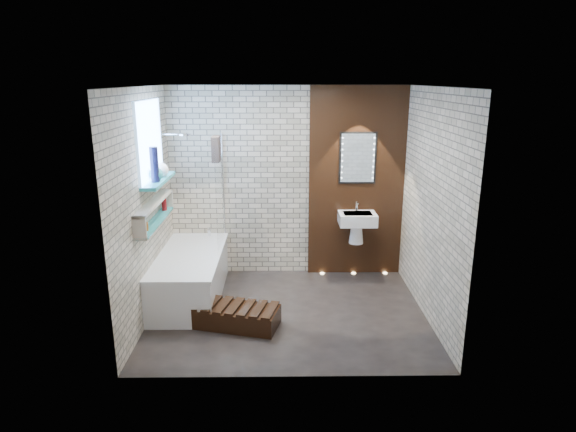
{
  "coord_description": "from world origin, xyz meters",
  "views": [
    {
      "loc": [
        -0.07,
        -5.31,
        2.69
      ],
      "look_at": [
        0.0,
        0.15,
        1.15
      ],
      "focal_mm": 30.69,
      "sensor_mm": 36.0,
      "label": 1
    }
  ],
  "objects_px": {
    "bathtub": "(190,276)",
    "led_mirror": "(358,158)",
    "bath_screen": "(220,191)",
    "walnut_step": "(235,316)",
    "washbasin": "(357,223)"
  },
  "relations": [
    {
      "from": "washbasin",
      "to": "led_mirror",
      "type": "relative_size",
      "value": 0.83
    },
    {
      "from": "bathtub",
      "to": "washbasin",
      "type": "relative_size",
      "value": 3.0
    },
    {
      "from": "washbasin",
      "to": "led_mirror",
      "type": "xyz_separation_m",
      "value": [
        0.0,
        0.16,
        0.86
      ]
    },
    {
      "from": "bathtub",
      "to": "walnut_step",
      "type": "height_order",
      "value": "bathtub"
    },
    {
      "from": "led_mirror",
      "to": "bathtub",
      "type": "bearing_deg",
      "value": -160.22
    },
    {
      "from": "washbasin",
      "to": "led_mirror",
      "type": "distance_m",
      "value": 0.88
    },
    {
      "from": "bath_screen",
      "to": "washbasin",
      "type": "bearing_deg",
      "value": 5.78
    },
    {
      "from": "bathtub",
      "to": "led_mirror",
      "type": "height_order",
      "value": "led_mirror"
    },
    {
      "from": "bathtub",
      "to": "led_mirror",
      "type": "xyz_separation_m",
      "value": [
        2.17,
        0.78,
        1.36
      ]
    },
    {
      "from": "bath_screen",
      "to": "bathtub",
      "type": "bearing_deg",
      "value": -128.9
    },
    {
      "from": "bath_screen",
      "to": "led_mirror",
      "type": "height_order",
      "value": "led_mirror"
    },
    {
      "from": "bath_screen",
      "to": "led_mirror",
      "type": "distance_m",
      "value": 1.89
    },
    {
      "from": "bathtub",
      "to": "bath_screen",
      "type": "distance_m",
      "value": 1.14
    },
    {
      "from": "bathtub",
      "to": "bath_screen",
      "type": "bearing_deg",
      "value": 51.1
    },
    {
      "from": "bath_screen",
      "to": "walnut_step",
      "type": "height_order",
      "value": "bath_screen"
    }
  ]
}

